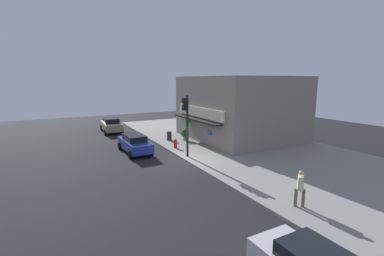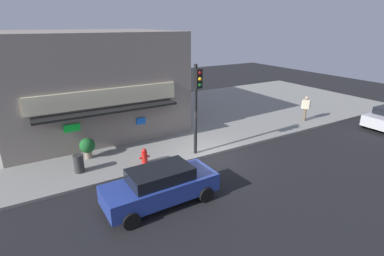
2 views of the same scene
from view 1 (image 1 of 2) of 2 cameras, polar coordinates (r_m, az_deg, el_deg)
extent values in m
plane|color=black|center=(20.09, -1.67, -7.10)|extent=(58.91, 58.91, 0.00)
cube|color=gray|center=(23.79, 13.23, -4.41)|extent=(39.27, 13.64, 0.13)
cube|color=gray|center=(27.41, 10.28, 4.41)|extent=(10.62, 9.39, 6.23)
cube|color=beige|center=(24.76, 1.56, 3.45)|extent=(8.07, 0.16, 0.93)
cube|color=black|center=(24.68, 0.84, 1.89)|extent=(7.65, 0.90, 0.12)
cube|color=#19E53F|center=(26.68, -0.52, 0.95)|extent=(0.82, 0.08, 0.40)
cube|color=blue|center=(23.47, 3.81, -1.04)|extent=(0.55, 0.08, 0.37)
cylinder|color=black|center=(20.15, -1.00, 0.36)|extent=(0.18, 0.18, 4.79)
cube|color=black|center=(19.81, -1.67, 5.20)|extent=(0.32, 0.28, 0.95)
sphere|color=maroon|center=(19.72, -2.06, 6.05)|extent=(0.18, 0.18, 0.18)
sphere|color=yellow|center=(19.75, -2.06, 5.18)|extent=(0.18, 0.18, 0.18)
sphere|color=#0F4C19|center=(19.78, -2.05, 4.31)|extent=(0.18, 0.18, 0.18)
cylinder|color=red|center=(23.21, -3.61, -3.60)|extent=(0.30, 0.30, 0.59)
sphere|color=red|center=(23.12, -3.62, -2.70)|extent=(0.25, 0.25, 0.25)
cylinder|color=red|center=(23.39, -3.83, -3.42)|extent=(0.12, 0.10, 0.10)
cylinder|color=red|center=(23.02, -3.39, -3.64)|extent=(0.12, 0.10, 0.10)
cylinder|color=#2D2D2D|center=(26.14, -4.97, -1.70)|extent=(0.47, 0.47, 0.87)
cylinder|color=brown|center=(13.77, 21.54, -13.81)|extent=(0.23, 0.23, 0.88)
cylinder|color=brown|center=(13.80, 22.95, -13.86)|extent=(0.23, 0.23, 0.88)
cube|color=beige|center=(13.50, 22.47, -10.87)|extent=(0.48, 0.49, 0.65)
sphere|color=tan|center=(13.34, 22.61, -9.01)|extent=(0.22, 0.22, 0.22)
cylinder|color=beige|center=(13.28, 22.53, -11.38)|extent=(0.14, 0.14, 0.59)
cylinder|color=beige|center=(13.74, 22.40, -10.63)|extent=(0.14, 0.14, 0.59)
cylinder|color=gray|center=(26.13, -1.57, -2.23)|extent=(0.38, 0.38, 0.37)
sphere|color=#195623|center=(26.02, -1.57, -1.12)|extent=(0.79, 0.79, 0.79)
cube|color=navy|center=(22.64, -12.32, -3.51)|extent=(4.55, 1.83, 0.73)
cube|color=black|center=(22.50, -12.38, -2.01)|extent=(2.47, 1.50, 0.48)
cylinder|color=black|center=(21.55, -8.82, -5.11)|extent=(0.64, 0.23, 0.64)
cylinder|color=black|center=(21.03, -13.25, -5.66)|extent=(0.64, 0.23, 0.64)
cylinder|color=black|center=(24.44, -11.45, -3.33)|extent=(0.64, 0.23, 0.64)
cylinder|color=black|center=(23.99, -15.39, -3.77)|extent=(0.64, 0.23, 0.64)
cube|color=#9E8966|center=(32.21, -17.10, 0.45)|extent=(4.58, 2.02, 0.79)
cube|color=black|center=(32.10, -17.17, 1.61)|extent=(2.49, 1.65, 0.54)
cylinder|color=black|center=(30.90, -14.88, -0.59)|extent=(0.65, 0.24, 0.64)
cylinder|color=black|center=(30.60, -18.30, -0.88)|extent=(0.65, 0.24, 0.64)
cylinder|color=black|center=(33.96, -15.95, 0.33)|extent=(0.65, 0.24, 0.64)
cylinder|color=black|center=(33.69, -19.07, 0.08)|extent=(0.65, 0.24, 0.64)
cylinder|color=black|center=(10.46, 22.10, -23.70)|extent=(0.64, 0.22, 0.64)
camera|label=2|loc=(25.55, -36.63, 10.15)|focal=27.56mm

